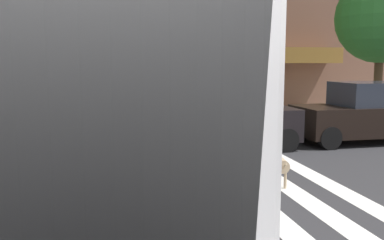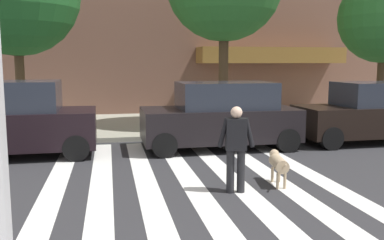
{
  "view_description": "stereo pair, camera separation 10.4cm",
  "coord_description": "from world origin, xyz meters",
  "px_view_note": "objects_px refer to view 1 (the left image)",
  "views": [
    {
      "loc": [
        -0.92,
        -0.7,
        2.45
      ],
      "look_at": [
        0.94,
        8.11,
        1.21
      ],
      "focal_mm": 39.46,
      "sensor_mm": 36.0,
      "label": 1
    },
    {
      "loc": [
        -0.81,
        -0.72,
        2.45
      ],
      "look_at": [
        0.94,
        8.11,
        1.21
      ],
      "focal_mm": 39.46,
      "sensor_mm": 36.0,
      "label": 2
    }
  ],
  "objects_px": {
    "parked_car_fourth_in_line": "(375,113)",
    "pedestrian_dog_walker": "(237,144)",
    "parked_car_third_in_line": "(220,116)",
    "dog_on_leash": "(278,163)",
    "parked_car_behind_first": "(4,121)",
    "street_tree_further": "(382,18)"
  },
  "relations": [
    {
      "from": "parked_car_fourth_in_line",
      "to": "pedestrian_dog_walker",
      "type": "distance_m",
      "value": 7.07
    },
    {
      "from": "pedestrian_dog_walker",
      "to": "parked_car_third_in_line",
      "type": "bearing_deg",
      "value": 78.77
    },
    {
      "from": "parked_car_third_in_line",
      "to": "pedestrian_dog_walker",
      "type": "xyz_separation_m",
      "value": [
        -0.81,
        -4.08,
        -0.0
      ]
    },
    {
      "from": "parked_car_third_in_line",
      "to": "parked_car_fourth_in_line",
      "type": "relative_size",
      "value": 0.89
    },
    {
      "from": "dog_on_leash",
      "to": "parked_car_third_in_line",
      "type": "bearing_deg",
      "value": 92.73
    },
    {
      "from": "parked_car_behind_first",
      "to": "parked_car_fourth_in_line",
      "type": "xyz_separation_m",
      "value": [
        10.72,
        -0.0,
        -0.04
      ]
    },
    {
      "from": "parked_car_fourth_in_line",
      "to": "dog_on_leash",
      "type": "bearing_deg",
      "value": -141.95
    },
    {
      "from": "parked_car_third_in_line",
      "to": "parked_car_fourth_in_line",
      "type": "height_order",
      "value": "parked_car_third_in_line"
    },
    {
      "from": "parked_car_fourth_in_line",
      "to": "street_tree_further",
      "type": "relative_size",
      "value": 0.88
    },
    {
      "from": "dog_on_leash",
      "to": "street_tree_further",
      "type": "bearing_deg",
      "value": 43.3
    },
    {
      "from": "parked_car_third_in_line",
      "to": "pedestrian_dog_walker",
      "type": "height_order",
      "value": "parked_car_third_in_line"
    },
    {
      "from": "parked_car_fourth_in_line",
      "to": "dog_on_leash",
      "type": "xyz_separation_m",
      "value": [
        -4.79,
        -3.75,
        -0.45
      ]
    },
    {
      "from": "parked_car_third_in_line",
      "to": "pedestrian_dog_walker",
      "type": "bearing_deg",
      "value": -101.23
    },
    {
      "from": "street_tree_further",
      "to": "parked_car_fourth_in_line",
      "type": "bearing_deg",
      "value": -126.16
    },
    {
      "from": "parked_car_third_in_line",
      "to": "dog_on_leash",
      "type": "relative_size",
      "value": 4.09
    },
    {
      "from": "parked_car_third_in_line",
      "to": "dog_on_leash",
      "type": "distance_m",
      "value": 3.79
    },
    {
      "from": "parked_car_behind_first",
      "to": "pedestrian_dog_walker",
      "type": "bearing_deg",
      "value": -39.5
    },
    {
      "from": "parked_car_behind_first",
      "to": "dog_on_leash",
      "type": "xyz_separation_m",
      "value": [
        5.93,
        -3.75,
        -0.49
      ]
    },
    {
      "from": "street_tree_further",
      "to": "dog_on_leash",
      "type": "distance_m",
      "value": 9.74
    },
    {
      "from": "parked_car_behind_first",
      "to": "parked_car_fourth_in_line",
      "type": "relative_size",
      "value": 0.96
    },
    {
      "from": "street_tree_further",
      "to": "parked_car_behind_first",
      "type": "bearing_deg",
      "value": -168.89
    },
    {
      "from": "parked_car_third_in_line",
      "to": "street_tree_further",
      "type": "bearing_deg",
      "value": 19.97
    }
  ]
}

